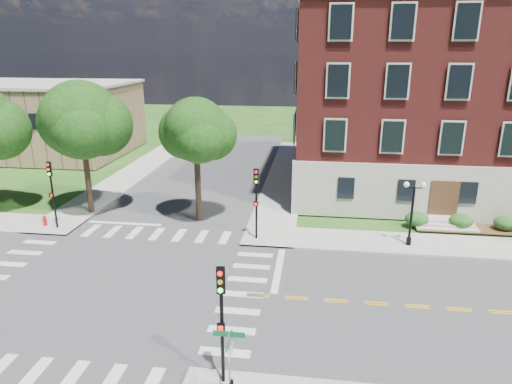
# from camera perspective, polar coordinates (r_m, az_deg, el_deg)

# --- Properties ---
(ground) EXTENTS (160.00, 160.00, 0.00)m
(ground) POSITION_cam_1_polar(r_m,az_deg,el_deg) (26.40, -17.58, -11.08)
(ground) COLOR #204914
(ground) RESTS_ON ground
(road_ew) EXTENTS (90.00, 12.00, 0.01)m
(road_ew) POSITION_cam_1_polar(r_m,az_deg,el_deg) (26.39, -17.58, -11.07)
(road_ew) COLOR #3D3D3F
(road_ew) RESTS_ON ground
(road_ns) EXTENTS (12.00, 90.00, 0.01)m
(road_ns) POSITION_cam_1_polar(r_m,az_deg,el_deg) (26.39, -17.58, -11.06)
(road_ns) COLOR #3D3D3F
(road_ns) RESTS_ON ground
(sidewalk_ne) EXTENTS (34.00, 34.00, 0.12)m
(sidewalk_ne) POSITION_cam_1_polar(r_m,az_deg,el_deg) (38.45, 14.24, -1.53)
(sidewalk_ne) COLOR #9E9B93
(sidewalk_ne) RESTS_ON ground
(sidewalk_nw) EXTENTS (34.00, 34.00, 0.12)m
(sidewalk_nw) POSITION_cam_1_polar(r_m,az_deg,el_deg) (46.21, -27.06, 0.25)
(sidewalk_nw) COLOR #9E9B93
(sidewalk_nw) RESTS_ON ground
(crosswalk_east) EXTENTS (2.20, 10.20, 0.02)m
(crosswalk_east) POSITION_cam_1_polar(r_m,az_deg,el_deg) (24.39, -1.66, -12.70)
(crosswalk_east) COLOR silver
(crosswalk_east) RESTS_ON ground
(stop_bar_east) EXTENTS (0.40, 5.50, 0.00)m
(stop_bar_east) POSITION_cam_1_polar(r_m,az_deg,el_deg) (26.83, 2.81, -9.71)
(stop_bar_east) COLOR silver
(stop_bar_east) RESTS_ON ground
(main_building) EXTENTS (30.60, 22.40, 16.50)m
(main_building) POSITION_cam_1_polar(r_m,az_deg,el_deg) (44.97, 25.31, 10.89)
(main_building) COLOR beige
(main_building) RESTS_ON ground
(secondary_building) EXTENTS (20.40, 15.40, 8.30)m
(secondary_building) POSITION_cam_1_polar(r_m,az_deg,el_deg) (60.91, -25.19, 8.37)
(secondary_building) COLOR #8A6D4C
(secondary_building) RESTS_ON ground
(tree_c) EXTENTS (5.79, 5.79, 10.03)m
(tree_c) POSITION_cam_1_polar(r_m,az_deg,el_deg) (36.09, -21.02, 8.37)
(tree_c) COLOR #322119
(tree_c) RESTS_ON ground
(tree_d) EXTENTS (4.56, 4.56, 8.98)m
(tree_d) POSITION_cam_1_polar(r_m,az_deg,el_deg) (32.52, -7.54, 7.66)
(tree_d) COLOR #322119
(tree_d) RESTS_ON ground
(traffic_signal_se) EXTENTS (0.35, 0.40, 4.80)m
(traffic_signal_se) POSITION_cam_1_polar(r_m,az_deg,el_deg) (17.12, -4.33, -14.61)
(traffic_signal_se) COLOR black
(traffic_signal_se) RESTS_ON ground
(traffic_signal_ne) EXTENTS (0.36, 0.41, 4.80)m
(traffic_signal_ne) POSITION_cam_1_polar(r_m,az_deg,el_deg) (29.61, 0.04, -0.34)
(traffic_signal_ne) COLOR black
(traffic_signal_ne) RESTS_ON ground
(traffic_signal_nw) EXTENTS (0.38, 0.45, 4.80)m
(traffic_signal_nw) POSITION_cam_1_polar(r_m,az_deg,el_deg) (34.42, -24.18, 0.65)
(traffic_signal_nw) COLOR black
(traffic_signal_nw) RESTS_ON ground
(twin_lamp_west) EXTENTS (1.36, 0.36, 4.23)m
(twin_lamp_west) POSITION_cam_1_polar(r_m,az_deg,el_deg) (30.47, 18.93, -2.11)
(twin_lamp_west) COLOR black
(twin_lamp_west) RESTS_ON ground
(street_sign_pole) EXTENTS (1.10, 1.10, 3.10)m
(street_sign_pole) POSITION_cam_1_polar(r_m,az_deg,el_deg) (16.53, -3.31, -19.63)
(street_sign_pole) COLOR gray
(street_sign_pole) RESTS_ON ground
(fire_hydrant) EXTENTS (0.35, 0.35, 0.75)m
(fire_hydrant) POSITION_cam_1_polar(r_m,az_deg,el_deg) (36.07, -24.90, -3.27)
(fire_hydrant) COLOR red
(fire_hydrant) RESTS_ON ground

